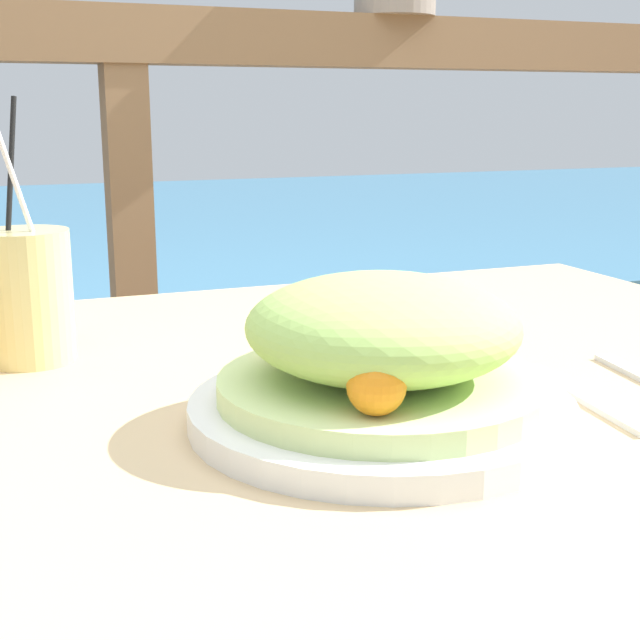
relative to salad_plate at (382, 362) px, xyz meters
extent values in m
cube|color=tan|center=(-0.03, 0.07, -0.07)|extent=(1.18, 0.94, 0.04)
cube|color=tan|center=(0.50, 0.48, -0.44)|extent=(0.06, 0.06, 0.71)
cube|color=brown|center=(-0.03, 0.93, 0.30)|extent=(2.80, 0.08, 0.09)
cube|color=brown|center=(-0.03, 0.93, -0.27)|extent=(0.07, 0.07, 1.05)
cube|color=teal|center=(-0.03, 3.43, -0.55)|extent=(12.00, 4.00, 0.49)
cylinder|color=silver|center=(0.00, 0.00, -0.04)|extent=(0.29, 0.29, 0.02)
cylinder|color=#C6DB8E|center=(0.00, 0.00, -0.02)|extent=(0.25, 0.25, 0.02)
ellipsoid|color=#9EC660|center=(0.00, 0.00, 0.03)|extent=(0.21, 0.21, 0.08)
sphere|color=orange|center=(0.08, 0.02, 0.01)|extent=(0.04, 0.04, 0.04)
sphere|color=orange|center=(-0.04, 0.08, 0.01)|extent=(0.04, 0.04, 0.04)
sphere|color=orange|center=(-0.04, -0.08, 0.01)|extent=(0.04, 0.04, 0.04)
cylinder|color=#DBCC7F|center=(-0.23, 0.28, 0.01)|extent=(0.08, 0.08, 0.12)
cylinder|color=black|center=(-0.25, 0.29, 0.09)|extent=(0.03, 0.05, 0.21)
cylinder|color=white|center=(-0.23, 0.27, 0.09)|extent=(0.06, 0.03, 0.21)
cube|color=silver|center=(0.18, -0.01, -0.05)|extent=(0.04, 0.18, 0.00)
camera|label=1|loc=(-0.28, -0.58, 0.19)|focal=50.00mm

